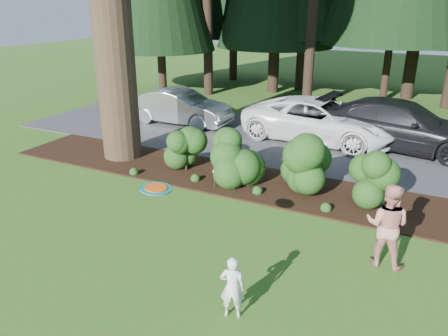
% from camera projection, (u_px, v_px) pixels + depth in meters
% --- Properties ---
extents(ground, '(80.00, 80.00, 0.00)m').
position_uv_depth(ground, '(189.00, 231.00, 10.00)').
color(ground, '#33601B').
rests_on(ground, ground).
extents(mulch_bed, '(16.00, 2.50, 0.05)m').
position_uv_depth(mulch_bed, '(246.00, 181.00, 12.71)').
color(mulch_bed, black).
rests_on(mulch_bed, ground).
extents(driveway, '(22.00, 6.00, 0.03)m').
position_uv_depth(driveway, '(292.00, 142.00, 16.26)').
color(driveway, '#38383A').
rests_on(driveway, ground).
extents(shrub_row, '(6.53, 1.60, 1.61)m').
position_uv_depth(shrub_row, '(271.00, 161.00, 12.01)').
color(shrub_row, '#1A4415').
rests_on(shrub_row, ground).
extents(lily_cluster, '(0.69, 0.09, 0.57)m').
position_uv_depth(lily_cluster, '(224.00, 174.00, 11.95)').
color(lily_cluster, '#1A4415').
rests_on(lily_cluster, ground).
extents(car_silver_wagon, '(4.38, 1.53, 1.44)m').
position_uv_depth(car_silver_wagon, '(180.00, 107.00, 18.31)').
color(car_silver_wagon, silver).
rests_on(car_silver_wagon, driveway).
extents(car_white_suv, '(5.79, 2.97, 1.56)m').
position_uv_depth(car_white_suv, '(320.00, 120.00, 16.08)').
color(car_white_suv, white).
rests_on(car_white_suv, driveway).
extents(car_dark_suv, '(5.99, 3.04, 1.67)m').
position_uv_depth(car_dark_suv, '(401.00, 125.00, 15.25)').
color(car_dark_suv, black).
rests_on(car_dark_suv, driveway).
extents(child, '(0.48, 0.39, 1.13)m').
position_uv_depth(child, '(232.00, 287.00, 7.15)').
color(child, white).
rests_on(child, ground).
extents(adult, '(0.89, 0.72, 1.73)m').
position_uv_depth(adult, '(387.00, 225.00, 8.49)').
color(adult, red).
rests_on(adult, ground).
extents(frisbee, '(0.52, 0.52, 0.08)m').
position_uv_depth(frisbee, '(156.00, 188.00, 6.95)').
color(frisbee, '#167B75').
rests_on(frisbee, ground).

